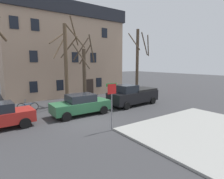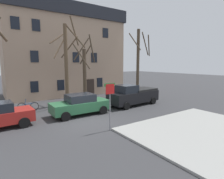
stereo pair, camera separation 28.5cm
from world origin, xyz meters
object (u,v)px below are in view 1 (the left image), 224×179
at_px(building_main, 63,52).
at_px(bicycle_leaning, 28,107).
at_px(pickup_truck_black, 133,95).
at_px(street_sign_pole, 112,98).
at_px(tree_bare_mid, 66,61).
at_px(tree_bare_end, 138,62).
at_px(car_green_sedan, 81,105).
at_px(tree_bare_far, 84,72).

height_order(building_main, bicycle_leaning, building_main).
height_order(pickup_truck_black, bicycle_leaning, pickup_truck_black).
relative_size(building_main, street_sign_pole, 5.19).
distance_m(tree_bare_mid, tree_bare_end, 8.44).
bearing_deg(car_green_sedan, tree_bare_end, 17.92).
bearing_deg(car_green_sedan, building_main, 75.79).
bearing_deg(car_green_sedan, bicycle_leaning, 130.88).
bearing_deg(tree_bare_mid, bicycle_leaning, -179.32).
height_order(tree_bare_mid, tree_bare_end, tree_bare_mid).
relative_size(building_main, pickup_truck_black, 2.75).
height_order(building_main, street_sign_pole, building_main).
height_order(tree_bare_far, tree_bare_end, tree_bare_end).
bearing_deg(tree_bare_mid, building_main, 71.51).
distance_m(tree_bare_far, tree_bare_end, 6.61).
bearing_deg(pickup_truck_black, bicycle_leaning, 158.29).
bearing_deg(tree_bare_mid, street_sign_pole, -92.42).
distance_m(tree_bare_end, street_sign_pole, 11.44).
height_order(car_green_sedan, street_sign_pole, street_sign_pole).
bearing_deg(tree_bare_end, pickup_truck_black, -139.05).
height_order(building_main, tree_bare_end, building_main).
bearing_deg(car_green_sedan, tree_bare_far, 59.18).
xyz_separation_m(tree_bare_end, bicycle_leaning, (-12.02, 0.92, -3.89)).
distance_m(tree_bare_end, car_green_sedan, 9.83).
bearing_deg(tree_bare_far, tree_bare_mid, -177.38).
xyz_separation_m(pickup_truck_black, bicycle_leaning, (-8.97, 3.57, -0.62)).
xyz_separation_m(building_main, pickup_truck_black, (2.97, -10.67, -4.65)).
bearing_deg(tree_bare_mid, car_green_sedan, -95.83).
relative_size(tree_bare_far, pickup_truck_black, 1.24).
distance_m(building_main, street_sign_pole, 15.74).
bearing_deg(pickup_truck_black, car_green_sedan, -178.14).
relative_size(tree_bare_mid, street_sign_pole, 2.82).
bearing_deg(tree_bare_far, pickup_truck_black, -47.44).
relative_size(building_main, tree_bare_far, 2.21).
bearing_deg(building_main, tree_bare_far, -93.53).
distance_m(tree_bare_mid, tree_bare_far, 2.19).
distance_m(building_main, pickup_truck_black, 12.01).
height_order(tree_bare_far, bicycle_leaning, tree_bare_far).
height_order(tree_bare_end, pickup_truck_black, tree_bare_end).
bearing_deg(tree_bare_far, tree_bare_end, -9.25).
distance_m(building_main, tree_bare_far, 7.38).
xyz_separation_m(building_main, car_green_sedan, (-2.75, -10.86, -4.81)).
bearing_deg(tree_bare_mid, tree_bare_far, 2.62).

